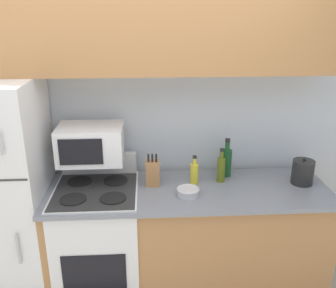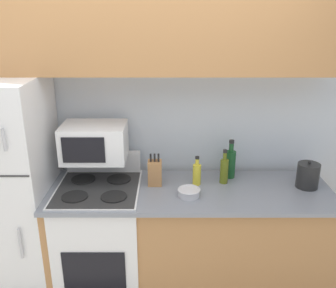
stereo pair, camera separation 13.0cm
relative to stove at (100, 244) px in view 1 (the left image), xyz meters
The scene contains 11 objects.
wall_back 0.94m from the stove, 51.13° to the left, with size 8.00×0.05×2.55m.
lower_cabinets 0.66m from the stove, ahead, with size 2.02×0.66×0.93m.
upper_cabinets 1.60m from the stove, 31.39° to the left, with size 2.71×0.35×0.63m.
stove is the anchor object (origin of this frame).
microwave 0.77m from the stove, 102.57° to the left, with size 0.46×0.33×0.26m.
knife_block 0.68m from the stove, 10.03° to the left, with size 0.10×0.09×0.25m.
bowl 0.81m from the stove, ahead, with size 0.16×0.16×0.06m.
bottle_wine_green 1.14m from the stove, 11.65° to the left, with size 0.08×0.08×0.30m.
bottle_olive_oil 1.07m from the stove, ahead, with size 0.06×0.06×0.26m.
bottle_cooking_spray 0.89m from the stove, ahead, with size 0.06×0.06×0.22m.
kettle 1.60m from the stove, ahead, with size 0.16×0.16×0.20m.
Camera 1 is at (0.05, -2.10, 2.16)m, focal length 40.00 mm.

